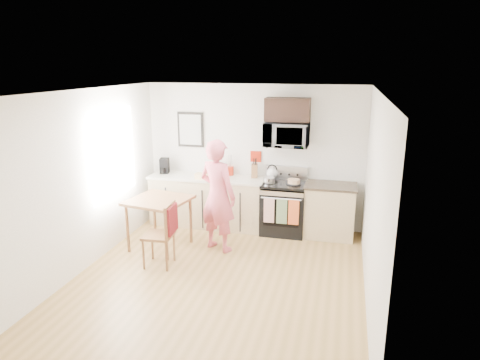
% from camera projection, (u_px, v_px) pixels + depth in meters
% --- Properties ---
extents(floor, '(4.60, 4.60, 0.00)m').
position_uv_depth(floor, '(218.00, 279.00, 6.02)').
color(floor, olive).
rests_on(floor, ground).
extents(back_wall, '(4.00, 0.04, 2.60)m').
position_uv_depth(back_wall, '(253.00, 156.00, 7.83)').
color(back_wall, silver).
rests_on(back_wall, floor).
extents(front_wall, '(4.00, 0.04, 2.60)m').
position_uv_depth(front_wall, '(135.00, 269.00, 3.53)').
color(front_wall, silver).
rests_on(front_wall, floor).
extents(left_wall, '(0.04, 4.60, 2.60)m').
position_uv_depth(left_wall, '(84.00, 182.00, 6.15)').
color(left_wall, silver).
rests_on(left_wall, floor).
extents(right_wall, '(0.04, 4.60, 2.60)m').
position_uv_depth(right_wall, '(373.00, 203.00, 5.21)').
color(right_wall, silver).
rests_on(right_wall, floor).
extents(ceiling, '(4.00, 4.60, 0.04)m').
position_uv_depth(ceiling, '(215.00, 92.00, 5.34)').
color(ceiling, white).
rests_on(ceiling, back_wall).
extents(window, '(0.06, 1.40, 1.50)m').
position_uv_depth(window, '(113.00, 154.00, 6.82)').
color(window, white).
rests_on(window, left_wall).
extents(cabinet_left, '(2.10, 0.60, 0.90)m').
position_uv_depth(cabinet_left, '(208.00, 202.00, 7.96)').
color(cabinet_left, tan).
rests_on(cabinet_left, floor).
extents(countertop_left, '(2.14, 0.64, 0.04)m').
position_uv_depth(countertop_left, '(207.00, 178.00, 7.84)').
color(countertop_left, beige).
rests_on(countertop_left, cabinet_left).
extents(cabinet_right, '(0.84, 0.60, 0.90)m').
position_uv_depth(cabinet_right, '(329.00, 212.00, 7.44)').
color(cabinet_right, tan).
rests_on(cabinet_right, floor).
extents(countertop_right, '(0.88, 0.64, 0.04)m').
position_uv_depth(countertop_right, '(331.00, 186.00, 7.32)').
color(countertop_right, black).
rests_on(countertop_right, cabinet_right).
extents(range, '(0.76, 0.70, 1.16)m').
position_uv_depth(range, '(284.00, 209.00, 7.61)').
color(range, black).
rests_on(range, floor).
extents(microwave, '(0.76, 0.51, 0.42)m').
position_uv_depth(microwave, '(287.00, 134.00, 7.36)').
color(microwave, '#B3B3B8').
rests_on(microwave, back_wall).
extents(upper_cabinet, '(0.76, 0.35, 0.40)m').
position_uv_depth(upper_cabinet, '(288.00, 110.00, 7.29)').
color(upper_cabinet, black).
rests_on(upper_cabinet, back_wall).
extents(wall_art, '(0.50, 0.04, 0.65)m').
position_uv_depth(wall_art, '(190.00, 130.00, 7.97)').
color(wall_art, black).
rests_on(wall_art, back_wall).
extents(wall_trivet, '(0.20, 0.02, 0.20)m').
position_uv_depth(wall_trivet, '(256.00, 156.00, 7.81)').
color(wall_trivet, '#A3220E').
rests_on(wall_trivet, back_wall).
extents(person, '(0.78, 0.65, 1.82)m').
position_uv_depth(person, '(218.00, 196.00, 6.79)').
color(person, '#DF3D5A').
rests_on(person, floor).
extents(dining_table, '(0.90, 0.90, 0.83)m').
position_uv_depth(dining_table, '(159.00, 205.00, 6.91)').
color(dining_table, brown).
rests_on(dining_table, floor).
extents(chair, '(0.49, 0.44, 0.98)m').
position_uv_depth(chair, '(167.00, 226.00, 6.27)').
color(chair, brown).
rests_on(chair, floor).
extents(knife_block, '(0.13, 0.17, 0.24)m').
position_uv_depth(knife_block, '(254.00, 171.00, 7.75)').
color(knife_block, brown).
rests_on(knife_block, countertop_left).
extents(utensil_crock, '(0.13, 0.13, 0.38)m').
position_uv_depth(utensil_crock, '(230.00, 167.00, 7.89)').
color(utensil_crock, '#A3220E').
rests_on(utensil_crock, countertop_left).
extents(fruit_bowl, '(0.26, 0.26, 0.11)m').
position_uv_depth(fruit_bowl, '(218.00, 175.00, 7.79)').
color(fruit_bowl, silver).
rests_on(fruit_bowl, countertop_left).
extents(milk_carton, '(0.12, 0.12, 0.28)m').
position_uv_depth(milk_carton, '(210.00, 169.00, 7.79)').
color(milk_carton, tan).
rests_on(milk_carton, countertop_left).
extents(coffee_maker, '(0.20, 0.25, 0.28)m').
position_uv_depth(coffee_maker, '(164.00, 166.00, 8.05)').
color(coffee_maker, black).
rests_on(coffee_maker, countertop_left).
extents(bread_bag, '(0.28, 0.14, 0.10)m').
position_uv_depth(bread_bag, '(203.00, 176.00, 7.65)').
color(bread_bag, tan).
rests_on(bread_bag, countertop_left).
extents(cake, '(0.26, 0.26, 0.08)m').
position_uv_depth(cake, '(294.00, 182.00, 7.39)').
color(cake, black).
rests_on(cake, range).
extents(kettle, '(0.21, 0.21, 0.26)m').
position_uv_depth(kettle, '(272.00, 173.00, 7.72)').
color(kettle, silver).
rests_on(kettle, range).
extents(pot, '(0.20, 0.33, 0.10)m').
position_uv_depth(pot, '(269.00, 180.00, 7.46)').
color(pot, '#B3B3B8').
rests_on(pot, range).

